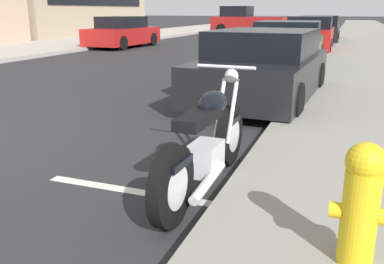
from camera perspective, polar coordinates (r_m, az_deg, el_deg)
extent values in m
cube|color=#ADA89E|center=(20.18, -20.61, 10.80)|extent=(120.00, 5.00, 0.14)
cube|color=silver|center=(3.99, -5.92, -8.41)|extent=(0.12, 2.20, 0.01)
cylinder|color=black|center=(4.64, 5.16, -0.43)|extent=(0.68, 0.13, 0.67)
cylinder|color=silver|center=(4.64, 5.16, -0.43)|extent=(0.37, 0.13, 0.37)
cylinder|color=black|center=(3.30, -2.84, -7.49)|extent=(0.68, 0.13, 0.67)
cylinder|color=silver|center=(3.30, -2.84, -7.49)|extent=(0.37, 0.13, 0.37)
cube|color=silver|center=(3.96, 1.85, -3.60)|extent=(0.41, 0.27, 0.30)
cube|color=black|center=(3.67, 0.92, 1.93)|extent=(0.69, 0.24, 0.10)
ellipsoid|color=black|center=(3.98, 2.83, 3.96)|extent=(0.49, 0.26, 0.24)
cube|color=black|center=(3.27, -2.51, -4.20)|extent=(0.37, 0.19, 0.06)
cube|color=black|center=(4.57, 5.15, 1.73)|extent=(0.33, 0.17, 0.06)
cylinder|color=silver|center=(4.44, 3.83, 3.06)|extent=(0.34, 0.06, 0.65)
cylinder|color=silver|center=(4.40, 5.56, 2.89)|extent=(0.34, 0.06, 0.65)
cylinder|color=silver|center=(4.30, 4.70, 8.92)|extent=(0.06, 0.62, 0.04)
sphere|color=silver|center=(4.51, 5.45, 7.70)|extent=(0.15, 0.15, 0.15)
cylinder|color=silver|center=(3.69, 2.23, -6.83)|extent=(0.71, 0.11, 0.16)
cube|color=black|center=(8.03, 9.71, 7.76)|extent=(4.16, 2.06, 0.68)
cube|color=black|center=(7.93, 9.84, 11.91)|extent=(2.27, 1.82, 0.49)
cylinder|color=black|center=(9.56, 6.67, 8.08)|extent=(0.63, 0.25, 0.62)
cylinder|color=black|center=(9.22, 16.86, 7.19)|extent=(0.63, 0.25, 0.62)
cylinder|color=black|center=(7.07, 0.24, 5.28)|extent=(0.63, 0.25, 0.62)
cylinder|color=black|center=(6.60, 13.92, 3.99)|extent=(0.63, 0.25, 0.62)
cube|color=#236638|center=(12.98, 13.07, 10.86)|extent=(4.65, 2.04, 0.71)
cube|color=black|center=(12.81, 13.18, 13.52)|extent=(2.35, 1.80, 0.50)
cylinder|color=black|center=(14.60, 10.23, 10.77)|extent=(0.63, 0.24, 0.62)
cylinder|color=black|center=(14.45, 17.04, 10.27)|extent=(0.63, 0.24, 0.62)
cylinder|color=black|center=(11.63, 8.00, 9.50)|extent=(0.63, 0.24, 0.62)
cylinder|color=black|center=(11.45, 16.53, 8.88)|extent=(0.63, 0.24, 0.62)
cube|color=#AD1919|center=(18.56, 15.85, 12.33)|extent=(4.35, 1.87, 0.79)
cube|color=black|center=(18.45, 15.99, 14.29)|extent=(2.03, 1.70, 0.49)
cylinder|color=black|center=(20.07, 13.72, 12.04)|extent=(0.62, 0.23, 0.62)
cylinder|color=black|center=(19.96, 18.53, 11.64)|extent=(0.62, 0.23, 0.62)
cylinder|color=black|center=(17.25, 12.62, 11.47)|extent=(0.62, 0.23, 0.62)
cylinder|color=black|center=(17.11, 18.21, 11.02)|extent=(0.62, 0.23, 0.62)
cube|color=black|center=(23.85, 17.22, 12.95)|extent=(4.46, 1.91, 0.76)
cube|color=black|center=(23.64, 17.33, 14.44)|extent=(2.15, 1.74, 0.50)
cylinder|color=black|center=(25.38, 15.41, 12.73)|extent=(0.62, 0.23, 0.62)
cylinder|color=black|center=(25.30, 19.33, 12.40)|extent=(0.62, 0.23, 0.62)
cylinder|color=black|center=(22.47, 14.75, 12.38)|extent=(0.62, 0.23, 0.62)
cylinder|color=black|center=(22.37, 19.17, 12.01)|extent=(0.62, 0.23, 0.62)
cube|color=maroon|center=(30.96, 7.84, 14.54)|extent=(2.31, 5.32, 0.96)
cube|color=black|center=(31.24, 6.19, 16.16)|extent=(1.97, 2.10, 0.73)
cylinder|color=black|center=(30.71, 4.07, 13.93)|extent=(0.31, 0.78, 0.76)
cylinder|color=black|center=(32.36, 5.20, 14.02)|extent=(0.31, 0.78, 0.76)
cylinder|color=black|center=(29.66, 10.66, 13.61)|extent=(0.31, 0.78, 0.76)
cylinder|color=black|center=(31.36, 11.47, 13.70)|extent=(0.31, 0.78, 0.76)
cube|color=#AD1919|center=(20.20, -9.47, 12.92)|extent=(4.27, 1.94, 0.74)
cube|color=black|center=(20.12, -9.66, 14.67)|extent=(2.11, 1.71, 0.51)
cylinder|color=black|center=(18.62, -9.59, 11.96)|extent=(0.63, 0.24, 0.62)
cylinder|color=black|center=(19.52, -13.70, 11.93)|extent=(0.63, 0.24, 0.62)
cylinder|color=black|center=(21.01, -5.48, 12.59)|extent=(0.63, 0.24, 0.62)
cylinder|color=black|center=(21.82, -9.32, 12.59)|extent=(0.63, 0.24, 0.62)
cylinder|color=gold|center=(2.79, 21.99, -10.91)|extent=(0.22, 0.22, 0.61)
sphere|color=gold|center=(2.65, 22.82, -3.82)|extent=(0.24, 0.24, 0.24)
cylinder|color=gold|center=(2.77, 19.13, -10.07)|extent=(0.10, 0.08, 0.10)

